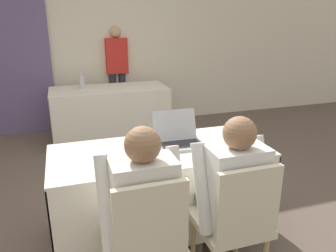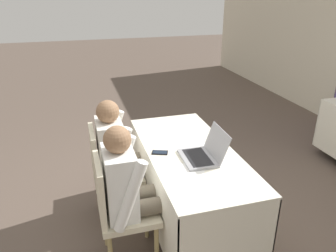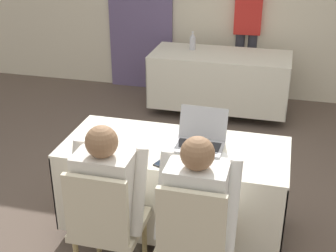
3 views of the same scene
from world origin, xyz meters
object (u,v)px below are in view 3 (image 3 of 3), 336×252
(water_bottle, at_px, (193,41))
(chair_near_right, at_px, (194,237))
(laptop, at_px, (200,140))
(person_checkered_shirt, at_px, (110,192))
(cell_phone, at_px, (163,162))
(person_white_shirt, at_px, (198,206))
(chair_near_left, at_px, (105,222))
(person_red_shirt, at_px, (247,28))

(water_bottle, bearing_deg, chair_near_right, -77.92)
(laptop, xyz_separation_m, person_checkered_shirt, (-0.46, -0.63, -0.13))
(chair_near_right, bearing_deg, laptop, -80.93)
(person_checkered_shirt, bearing_deg, cell_phone, -131.08)
(water_bottle, relative_size, person_checkered_shirt, 0.19)
(laptop, bearing_deg, chair_near_right, -79.32)
(laptop, distance_m, water_bottle, 2.54)
(cell_phone, bearing_deg, person_white_shirt, -24.11)
(chair_near_right, relative_size, person_white_shirt, 0.78)
(laptop, distance_m, chair_near_left, 0.91)
(cell_phone, distance_m, chair_near_right, 0.57)
(person_red_shirt, bearing_deg, laptop, -94.01)
(water_bottle, height_order, person_red_shirt, person_red_shirt)
(person_red_shirt, bearing_deg, person_checkered_shirt, -101.11)
(cell_phone, distance_m, person_white_shirt, 0.45)
(laptop, distance_m, person_white_shirt, 0.65)
(chair_near_left, bearing_deg, person_checkered_shirt, -90.00)
(person_checkered_shirt, relative_size, person_white_shirt, 1.00)
(chair_near_left, bearing_deg, person_white_shirt, -169.86)
(chair_near_left, relative_size, chair_near_right, 1.00)
(cell_phone, height_order, chair_near_left, chair_near_left)
(chair_near_left, height_order, person_red_shirt, person_red_shirt)
(chair_near_left, xyz_separation_m, person_white_shirt, (0.58, 0.10, 0.16))
(laptop, relative_size, chair_near_right, 0.40)
(laptop, relative_size, chair_near_left, 0.40)
(person_red_shirt, bearing_deg, chair_near_right, -92.13)
(water_bottle, height_order, person_white_shirt, person_white_shirt)
(laptop, xyz_separation_m, person_red_shirt, (0.03, 3.03, 0.12))
(person_checkered_shirt, xyz_separation_m, person_red_shirt, (0.49, 3.66, 0.25))
(cell_phone, xyz_separation_m, person_white_shirt, (0.31, -0.31, -0.09))
(laptop, bearing_deg, person_white_shirt, -77.85)
(person_red_shirt, bearing_deg, water_bottle, -140.23)
(chair_near_left, distance_m, person_red_shirt, 3.82)
(cell_phone, height_order, water_bottle, water_bottle)
(water_bottle, bearing_deg, person_checkered_shirt, -88.03)
(person_checkered_shirt, bearing_deg, laptop, -126.40)
(laptop, distance_m, cell_phone, 0.37)
(person_white_shirt, xyz_separation_m, person_red_shirt, (-0.09, 3.66, 0.25))
(cell_phone, distance_m, chair_near_left, 0.55)
(cell_phone, xyz_separation_m, person_checkered_shirt, (-0.27, -0.31, -0.09))
(laptop, relative_size, person_checkered_shirt, 0.31)
(water_bottle, relative_size, person_red_shirt, 0.14)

